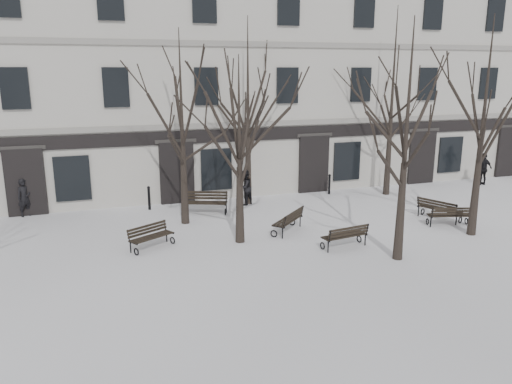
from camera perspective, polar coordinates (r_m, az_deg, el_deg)
name	(u,v)px	position (r m, az deg, el deg)	size (l,w,h in m)	color
ground	(316,251)	(17.65, 6.91, -6.70)	(100.00, 100.00, 0.00)	white
building	(221,81)	(28.78, -3.99, 12.54)	(40.40, 10.20, 11.40)	#B9B5AB
tree_1	(239,128)	(17.47, -1.94, 7.27)	(4.67, 4.67, 6.66)	black
tree_2	(408,113)	(16.43, 16.95, 8.62)	(5.42, 5.42, 7.74)	black
tree_3	(485,102)	(20.02, 24.73, 9.36)	(5.63, 5.63, 8.04)	black
tree_4	(181,105)	(19.91, -8.54, 9.82)	(5.39, 5.39, 7.70)	black
tree_5	(248,90)	(22.74, -0.93, 11.60)	(5.90, 5.90, 8.43)	black
tree_6	(393,80)	(25.42, 15.42, 12.26)	(6.34, 6.34, 9.06)	black
bench_0	(151,236)	(18.05, -11.95, -4.92)	(1.70, 1.32, 0.83)	black
bench_1	(345,235)	(17.93, 10.19, -4.91)	(1.76, 0.86, 0.85)	black
bench_2	(450,215)	(21.52, 21.29, -2.48)	(1.79, 1.06, 0.86)	black
bench_3	(205,202)	(21.94, -5.81, -1.12)	(2.01, 1.32, 0.96)	black
bench_4	(289,220)	(19.39, 3.80, -3.21)	(1.69, 1.66, 0.89)	black
bench_5	(439,209)	(22.23, 20.16, -1.80)	(1.30, 1.88, 0.90)	black
bollard_a	(149,197)	(22.89, -12.13, -0.57)	(0.14, 0.14, 1.09)	black
bollard_b	(329,183)	(25.45, 8.38, 0.97)	(0.13, 0.13, 1.03)	black
pedestrian_a	(27,216)	(23.72, -24.74, -2.52)	(0.60, 0.40, 1.65)	black
pedestrian_b	(245,205)	(23.34, -1.29, -1.46)	(0.81, 0.63, 1.66)	black
pedestrian_c	(482,185)	(30.05, 24.39, 0.77)	(1.04, 0.43, 1.77)	black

